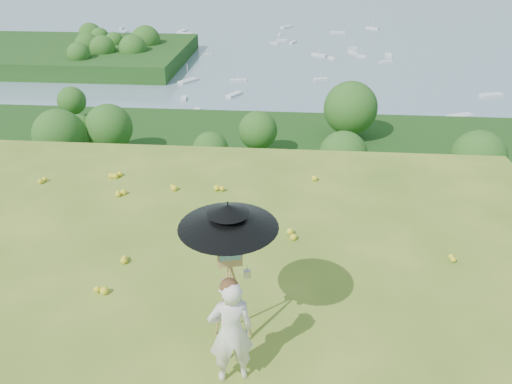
{
  "coord_description": "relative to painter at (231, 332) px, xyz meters",
  "views": [
    {
      "loc": [
        1.56,
        -5.23,
        5.19
      ],
      "look_at": [
        0.94,
        2.35,
        1.15
      ],
      "focal_mm": 35.0,
      "sensor_mm": 36.0,
      "label": 1
    }
  ],
  "objects": [
    {
      "name": "painter_cap",
      "position": [
        0.0,
        0.0,
        0.74
      ],
      "size": [
        0.29,
        0.32,
        0.1
      ],
      "primitive_type": null,
      "rotation": [
        0.0,
        0.0,
        0.32
      ],
      "color": "#C46C7D",
      "rests_on": "painter"
    },
    {
      "name": "sun_umbrella",
      "position": [
        -0.08,
        0.64,
        1.04
      ],
      "size": [
        1.68,
        1.68,
        0.88
      ],
      "primitive_type": null,
      "rotation": [
        0.0,
        0.0,
        0.44
      ],
      "color": "black",
      "rests_on": "field_easel"
    },
    {
      "name": "slope_trees",
      "position": [
        -0.87,
        35.65,
        -15.78
      ],
      "size": [
        110.0,
        50.0,
        6.0
      ],
      "primitive_type": null,
      "color": "#1C4E17",
      "rests_on": "forest_slope"
    },
    {
      "name": "moored_boats",
      "position": [
        -13.37,
        161.65,
        -34.43
      ],
      "size": [
        140.0,
        140.0,
        0.7
      ],
      "primitive_type": null,
      "color": "silver",
      "rests_on": "bay_water"
    },
    {
      "name": "painter",
      "position": [
        0.0,
        0.0,
        0.0
      ],
      "size": [
        0.65,
        0.52,
        1.56
      ],
      "primitive_type": "imported",
      "rotation": [
        0.0,
        0.0,
        3.44
      ],
      "color": "silver",
      "rests_on": "ground"
    },
    {
      "name": "shoreline_tier",
      "position": [
        -0.87,
        75.65,
        -36.78
      ],
      "size": [
        170.0,
        28.0,
        8.0
      ],
      "primitive_type": "cube",
      "color": "#6D6457",
      "rests_on": "bay_water"
    },
    {
      "name": "ground",
      "position": [
        -0.87,
        0.65,
        -0.78
      ],
      "size": [
        14.0,
        14.0,
        0.0
      ],
      "primitive_type": "plane",
      "color": "#4F7220",
      "rests_on": "ground"
    },
    {
      "name": "bay_water",
      "position": [
        -0.87,
        240.65,
        -34.78
      ],
      "size": [
        700.0,
        700.0,
        0.0
      ],
      "primitive_type": "plane",
      "color": "slate",
      "rests_on": "ground"
    },
    {
      "name": "wildflowers",
      "position": [
        -0.87,
        0.9,
        -0.72
      ],
      "size": [
        10.0,
        10.5,
        0.12
      ],
      "primitive_type": null,
      "color": "yellow",
      "rests_on": "ground"
    },
    {
      "name": "peninsula",
      "position": [
        -75.87,
        155.65,
        -29.78
      ],
      "size": [
        90.0,
        60.0,
        12.0
      ],
      "primitive_type": null,
      "color": "black",
      "rests_on": "bay_water"
    },
    {
      "name": "forest_slope",
      "position": [
        -0.87,
        35.65,
        -29.78
      ],
      "size": [
        140.0,
        56.0,
        22.0
      ],
      "primitive_type": "cube",
      "color": "black",
      "rests_on": "bay_water"
    },
    {
      "name": "harbor_town",
      "position": [
        -0.87,
        75.65,
        -30.28
      ],
      "size": [
        110.0,
        22.0,
        5.0
      ],
      "primitive_type": null,
      "color": "silver",
      "rests_on": "shoreline_tier"
    },
    {
      "name": "field_easel",
      "position": [
        -0.07,
        0.61,
        0.06
      ],
      "size": [
        0.78,
        0.78,
        1.67
      ],
      "primitive_type": null,
      "rotation": [
        0.0,
        0.0,
        0.26
      ],
      "color": "#AD8B48",
      "rests_on": "ground"
    }
  ]
}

